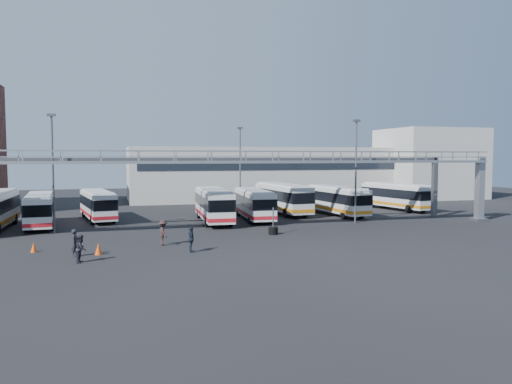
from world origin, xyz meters
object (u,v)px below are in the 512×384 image
object	(u,v)px
light_pole_mid	(356,165)
cone_right	(34,247)
light_pole_back	(240,164)
bus_2	(98,204)
pedestrian_b	(81,249)
bus_5	(254,203)
bus_4	(214,204)
cone_left	(98,249)
pedestrian_c	(163,233)
bus_6	(283,197)
bus_7	(337,199)
pedestrian_d	(191,239)
pedestrian_a	(75,243)
bus_1	(40,209)
tire_stack	(273,230)
bus_9	(396,195)
light_pole_left	(53,167)

from	to	relation	value
light_pole_mid	cone_right	size ratio (longest dim) A/B	15.26
light_pole_back	bus_2	xyz separation A→B (m)	(-16.67, -5.70, -4.03)
pedestrian_b	bus_5	bearing A→B (deg)	-29.86
bus_4	cone_left	world-z (taller)	bus_4
light_pole_mid	pedestrian_c	xyz separation A→B (m)	(-19.59, -7.49, -4.78)
light_pole_back	cone_right	size ratio (longest dim) A/B	15.26
pedestrian_b	cone_left	world-z (taller)	pedestrian_b
bus_5	bus_6	world-z (taller)	bus_6
bus_7	pedestrian_d	distance (m)	25.91
cone_right	pedestrian_a	bearing A→B (deg)	-40.00
bus_4	cone_right	size ratio (longest dim) A/B	16.64
bus_7	light_pole_back	bearing A→B (deg)	133.18
bus_1	cone_left	size ratio (longest dim) A/B	13.45
bus_1	bus_2	xyz separation A→B (m)	(5.07, 3.69, -0.02)
cone_left	bus_5	bearing A→B (deg)	44.93
pedestrian_a	pedestrian_d	size ratio (longest dim) A/B	1.00
bus_5	light_pole_back	bearing A→B (deg)	88.25
light_pole_back	pedestrian_a	xyz separation A→B (m)	(-17.55, -25.15, -4.82)
bus_5	tire_stack	world-z (taller)	bus_5
light_pole_mid	bus_6	world-z (taller)	light_pole_mid
bus_9	pedestrian_b	size ratio (longest dim) A/B	6.39
bus_2	bus_7	xyz separation A→B (m)	(25.79, -2.59, 0.09)
cone_right	pedestrian_c	bearing A→B (deg)	1.53
bus_6	pedestrian_c	distance (m)	22.98
bus_2	bus_4	bearing A→B (deg)	-33.12
bus_4	pedestrian_c	xyz separation A→B (m)	(-6.17, -11.97, -0.91)
bus_7	bus_9	xyz separation A→B (m)	(9.58, 3.16, 0.02)
light_pole_back	tire_stack	bearing A→B (deg)	-96.13
light_pole_back	tire_stack	xyz separation A→B (m)	(-2.13, -19.81, -5.34)
bus_4	bus_6	bearing A→B (deg)	32.44
bus_1	pedestrian_b	xyz separation A→B (m)	(4.68, -17.77, -0.86)
pedestrian_b	pedestrian_d	bearing A→B (deg)	-65.89
light_pole_back	bus_2	size ratio (longest dim) A/B	0.99
bus_5	bus_6	bearing A→B (deg)	47.29
bus_9	light_pole_mid	bearing A→B (deg)	-146.67
light_pole_mid	bus_5	size ratio (longest dim) A/B	0.97
bus_4	bus_9	world-z (taller)	bus_4
tire_stack	light_pole_left	bearing A→B (deg)	162.00
bus_1	pedestrian_b	world-z (taller)	bus_1
light_pole_back	cone_left	world-z (taller)	light_pole_back
cone_right	tire_stack	xyz separation A→B (m)	(18.30, 2.92, 0.05)
light_pole_left	pedestrian_d	size ratio (longest dim) A/B	5.66
bus_5	cone_left	distance (m)	21.39
bus_2	pedestrian_b	bearing A→B (deg)	-100.98
bus_4	pedestrian_a	world-z (taller)	bus_4
bus_2	tire_stack	bearing A→B (deg)	-54.07
bus_6	bus_7	world-z (taller)	bus_6
light_pole_mid	light_pole_back	bearing A→B (deg)	118.07
bus_4	bus_9	distance (m)	24.72
bus_1	bus_2	distance (m)	6.27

